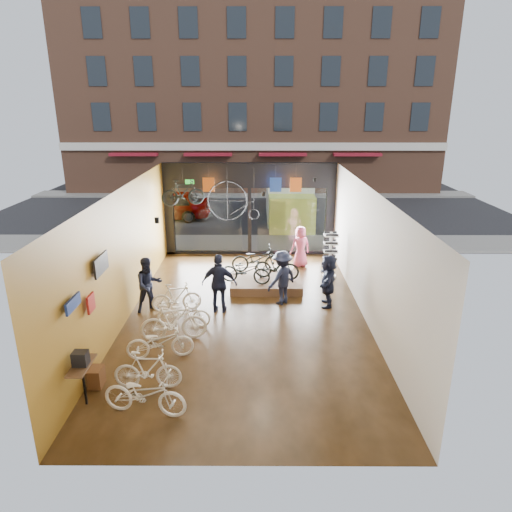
{
  "coord_description": "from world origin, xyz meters",
  "views": [
    {
      "loc": [
        0.34,
        -12.4,
        6.03
      ],
      "look_at": [
        0.28,
        1.4,
        1.41
      ],
      "focal_mm": 32.0,
      "sensor_mm": 36.0,
      "label": 1
    }
  ],
  "objects_px": {
    "floor_bike_3": "(174,322)",
    "display_bike_mid": "(277,266)",
    "customer_1": "(149,285)",
    "floor_bike_0": "(145,394)",
    "customer_2": "(219,284)",
    "customer_3": "(282,278)",
    "customer_5": "(328,281)",
    "floor_bike_4": "(184,313)",
    "penny_farthing": "(236,202)",
    "hung_bike": "(183,193)",
    "box_truck": "(289,199)",
    "floor_bike_5": "(176,297)",
    "display_platform": "(266,283)",
    "display_bike_right": "(257,259)",
    "floor_bike_1": "(147,370)",
    "sunglasses_rack": "(330,255)",
    "customer_4": "(300,247)",
    "street_car": "(167,205)",
    "floor_bike_2": "(160,342)",
    "display_bike_left": "(245,271)"
  },
  "relations": [
    {
      "from": "display_platform",
      "to": "customer_1",
      "type": "distance_m",
      "value": 4.12
    },
    {
      "from": "floor_bike_5",
      "to": "display_bike_left",
      "type": "bearing_deg",
      "value": -64.64
    },
    {
      "from": "floor_bike_0",
      "to": "floor_bike_4",
      "type": "bearing_deg",
      "value": 7.51
    },
    {
      "from": "street_car",
      "to": "display_platform",
      "type": "bearing_deg",
      "value": 28.18
    },
    {
      "from": "floor_bike_1",
      "to": "floor_bike_2",
      "type": "bearing_deg",
      "value": -0.17
    },
    {
      "from": "penny_farthing",
      "to": "hung_bike",
      "type": "xyz_separation_m",
      "value": [
        -1.92,
        -0.38,
        0.43
      ]
    },
    {
      "from": "customer_5",
      "to": "display_bike_mid",
      "type": "bearing_deg",
      "value": -125.54
    },
    {
      "from": "floor_bike_5",
      "to": "penny_farthing",
      "type": "xyz_separation_m",
      "value": [
        1.63,
        4.28,
        2.05
      ]
    },
    {
      "from": "display_platform",
      "to": "floor_bike_0",
      "type": "bearing_deg",
      "value": -110.65
    },
    {
      "from": "floor_bike_5",
      "to": "customer_2",
      "type": "distance_m",
      "value": 1.4
    },
    {
      "from": "display_bike_mid",
      "to": "customer_1",
      "type": "relative_size",
      "value": 0.91
    },
    {
      "from": "street_car",
      "to": "customer_4",
      "type": "distance_m",
      "value": 10.07
    },
    {
      "from": "floor_bike_3",
      "to": "penny_farthing",
      "type": "distance_m",
      "value": 6.55
    },
    {
      "from": "display_platform",
      "to": "sunglasses_rack",
      "type": "distance_m",
      "value": 2.6
    },
    {
      "from": "box_truck",
      "to": "display_bike_right",
      "type": "height_order",
      "value": "box_truck"
    },
    {
      "from": "customer_1",
      "to": "penny_farthing",
      "type": "xyz_separation_m",
      "value": [
        2.45,
        4.26,
        1.65
      ]
    },
    {
      "from": "floor_bike_2",
      "to": "hung_bike",
      "type": "relative_size",
      "value": 1.04
    },
    {
      "from": "floor_bike_3",
      "to": "display_bike_right",
      "type": "height_order",
      "value": "display_bike_right"
    },
    {
      "from": "display_bike_mid",
      "to": "sunglasses_rack",
      "type": "bearing_deg",
      "value": -51.39
    },
    {
      "from": "display_bike_mid",
      "to": "floor_bike_1",
      "type": "bearing_deg",
      "value": 165.99
    },
    {
      "from": "penny_farthing",
      "to": "display_bike_right",
      "type": "bearing_deg",
      "value": -63.6
    },
    {
      "from": "display_bike_right",
      "to": "customer_5",
      "type": "distance_m",
      "value": 3.15
    },
    {
      "from": "floor_bike_3",
      "to": "customer_1",
      "type": "xyz_separation_m",
      "value": [
        -1.05,
        1.82,
        0.33
      ]
    },
    {
      "from": "customer_1",
      "to": "customer_4",
      "type": "relative_size",
      "value": 1.07
    },
    {
      "from": "floor_bike_4",
      "to": "customer_5",
      "type": "bearing_deg",
      "value": -65.79
    },
    {
      "from": "floor_bike_2",
      "to": "floor_bike_5",
      "type": "height_order",
      "value": "floor_bike_5"
    },
    {
      "from": "display_bike_mid",
      "to": "hung_bike",
      "type": "relative_size",
      "value": 0.98
    },
    {
      "from": "box_truck",
      "to": "floor_bike_5",
      "type": "xyz_separation_m",
      "value": [
        -4.1,
        -10.7,
        -0.9
      ]
    },
    {
      "from": "display_bike_mid",
      "to": "customer_5",
      "type": "bearing_deg",
      "value": -120.95
    },
    {
      "from": "floor_bike_1",
      "to": "floor_bike_3",
      "type": "xyz_separation_m",
      "value": [
        0.2,
        2.18,
        0.07
      ]
    },
    {
      "from": "floor_bike_4",
      "to": "customer_3",
      "type": "bearing_deg",
      "value": -55.42
    },
    {
      "from": "floor_bike_0",
      "to": "floor_bike_4",
      "type": "relative_size",
      "value": 1.14
    },
    {
      "from": "display_platform",
      "to": "customer_1",
      "type": "bearing_deg",
      "value": -151.57
    },
    {
      "from": "customer_1",
      "to": "customer_4",
      "type": "height_order",
      "value": "customer_1"
    },
    {
      "from": "customer_2",
      "to": "display_platform",
      "type": "bearing_deg",
      "value": -120.59
    },
    {
      "from": "box_truck",
      "to": "floor_bike_0",
      "type": "distance_m",
      "value": 16.07
    },
    {
      "from": "customer_2",
      "to": "sunglasses_rack",
      "type": "bearing_deg",
      "value": -137.05
    },
    {
      "from": "floor_bike_3",
      "to": "customer_1",
      "type": "relative_size",
      "value": 1.03
    },
    {
      "from": "floor_bike_0",
      "to": "customer_2",
      "type": "bearing_deg",
      "value": -3.0
    },
    {
      "from": "floor_bike_3",
      "to": "display_bike_mid",
      "type": "xyz_separation_m",
      "value": [
        2.88,
        3.74,
        0.24
      ]
    },
    {
      "from": "floor_bike_0",
      "to": "sunglasses_rack",
      "type": "xyz_separation_m",
      "value": [
        4.89,
        7.73,
        0.39
      ]
    },
    {
      "from": "floor_bike_0",
      "to": "customer_2",
      "type": "distance_m",
      "value": 4.99
    },
    {
      "from": "customer_3",
      "to": "penny_farthing",
      "type": "relative_size",
      "value": 0.91
    },
    {
      "from": "floor_bike_0",
      "to": "floor_bike_3",
      "type": "distance_m",
      "value": 3.06
    },
    {
      "from": "floor_bike_0",
      "to": "display_bike_mid",
      "type": "distance_m",
      "value": 7.42
    },
    {
      "from": "display_platform",
      "to": "customer_5",
      "type": "height_order",
      "value": "customer_5"
    },
    {
      "from": "display_bike_right",
      "to": "customer_2",
      "type": "xyz_separation_m",
      "value": [
        -1.11,
        -2.71,
        0.15
      ]
    },
    {
      "from": "street_car",
      "to": "customer_5",
      "type": "bearing_deg",
      "value": 32.3
    },
    {
      "from": "customer_3",
      "to": "customer_5",
      "type": "relative_size",
      "value": 1.04
    },
    {
      "from": "box_truck",
      "to": "floor_bike_3",
      "type": "height_order",
      "value": "box_truck"
    }
  ]
}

